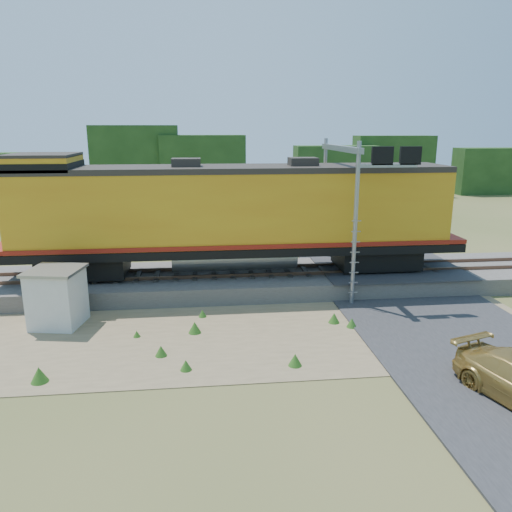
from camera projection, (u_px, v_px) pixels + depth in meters
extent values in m
plane|color=#475123|center=(266.00, 337.00, 18.80)|extent=(140.00, 140.00, 0.00)
cube|color=slate|center=(251.00, 280.00, 24.48)|extent=(70.00, 5.00, 0.80)
cube|color=brown|center=(252.00, 275.00, 23.67)|extent=(70.00, 0.10, 0.16)
cube|color=brown|center=(249.00, 267.00, 25.05)|extent=(70.00, 0.10, 0.16)
cube|color=#8C7754|center=(213.00, 334.00, 19.07)|extent=(26.00, 8.00, 0.03)
cube|color=#38383A|center=(389.00, 268.00, 25.12)|extent=(7.00, 5.20, 0.06)
cube|color=#38383A|center=(316.00, 224.00, 40.72)|extent=(7.00, 24.00, 0.08)
cube|color=#1B3814|center=(221.00, 170.00, 54.57)|extent=(36.00, 3.00, 6.50)
cube|color=black|center=(85.00, 264.00, 23.38)|extent=(3.91, 2.50, 0.98)
cube|color=black|center=(376.00, 256.00, 24.89)|extent=(3.91, 2.50, 0.98)
cube|color=black|center=(235.00, 246.00, 23.96)|extent=(21.70, 3.26, 0.39)
cylinder|color=gray|center=(235.00, 257.00, 24.09)|extent=(5.97, 1.30, 1.30)
cube|color=gold|center=(234.00, 208.00, 23.50)|extent=(20.08, 3.15, 3.36)
cube|color=maroon|center=(234.00, 240.00, 23.88)|extent=(21.70, 3.31, 0.20)
cube|color=#28231E|center=(234.00, 169.00, 23.05)|extent=(20.08, 3.20, 0.26)
cube|color=gold|center=(43.00, 165.00, 22.08)|extent=(2.82, 3.15, 0.76)
cube|color=#28231E|center=(42.00, 155.00, 21.97)|extent=(2.82, 3.20, 0.13)
cube|color=black|center=(43.00, 166.00, 22.09)|extent=(2.88, 3.20, 0.38)
cube|color=maroon|center=(11.00, 220.00, 22.51)|extent=(0.11, 2.17, 1.30)
cube|color=#28231E|center=(186.00, 164.00, 22.75)|extent=(1.30, 1.09, 0.49)
cube|color=#28231E|center=(303.00, 163.00, 23.33)|extent=(1.30, 1.09, 0.49)
cube|color=silver|center=(57.00, 299.00, 19.67)|extent=(2.08, 2.08, 2.24)
cube|color=gray|center=(54.00, 270.00, 19.38)|extent=(2.29, 2.29, 0.11)
cylinder|color=gray|center=(355.00, 226.00, 21.45)|extent=(0.18, 0.18, 7.14)
cylinder|color=gray|center=(324.00, 206.00, 26.84)|extent=(0.18, 0.18, 7.14)
cube|color=gray|center=(340.00, 148.00, 23.36)|extent=(0.25, 6.20, 0.25)
cube|color=gray|center=(386.00, 166.00, 20.94)|extent=(2.65, 0.15, 0.15)
cube|color=black|center=(382.00, 156.00, 20.82)|extent=(0.92, 0.15, 0.76)
cube|color=black|center=(410.00, 156.00, 20.95)|extent=(0.92, 0.15, 0.76)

